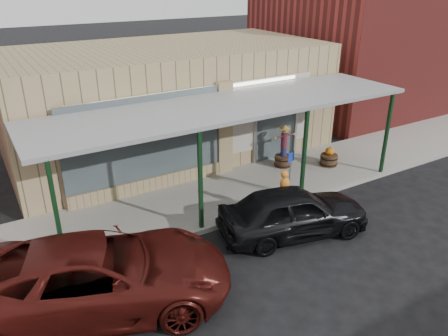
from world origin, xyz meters
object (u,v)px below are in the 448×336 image
parked_sedan (293,211)px  barrel_scarecrow (284,152)px  car_maroon (97,275)px  barrel_pumpkin (329,158)px  handicap_sign (290,168)px

parked_sedan → barrel_scarecrow: bearing=-21.9°
barrel_scarecrow → car_maroon: bearing=-157.7°
barrel_scarecrow → parked_sedan: size_ratio=0.36×
barrel_scarecrow → barrel_pumpkin: size_ratio=2.03×
handicap_sign → parked_sedan: (-1.18, -1.64, -0.40)m
handicap_sign → barrel_pumpkin: bearing=6.2°
barrel_pumpkin → parked_sedan: (-3.98, -2.79, 0.30)m
barrel_scarecrow → handicap_sign: size_ratio=1.07×
handicap_sign → car_maroon: size_ratio=0.26×
barrel_pumpkin → car_maroon: car_maroon is taller
handicap_sign → car_maroon: (-6.60, -1.74, -0.31)m
barrel_scarecrow → barrel_pumpkin: bearing=-31.0°
car_maroon → barrel_pumpkin: bearing=-54.3°
handicap_sign → parked_sedan: handicap_sign is taller
handicap_sign → parked_sedan: 2.06m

